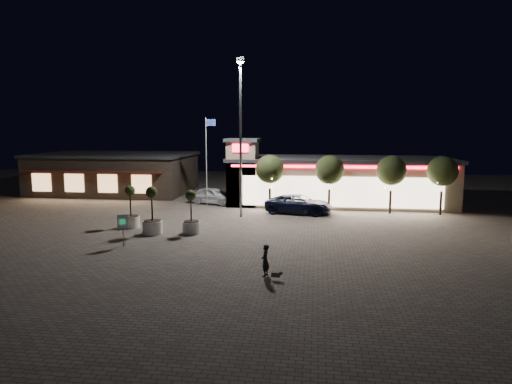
# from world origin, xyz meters

# --- Properties ---
(ground) EXTENTS (90.00, 90.00, 0.00)m
(ground) POSITION_xyz_m (0.00, 0.00, 0.00)
(ground) COLOR #696155
(ground) RESTS_ON ground
(retail_building) EXTENTS (20.40, 8.40, 6.10)m
(retail_building) POSITION_xyz_m (9.51, 15.82, 2.21)
(retail_building) COLOR gray
(retail_building) RESTS_ON ground
(restaurant_building) EXTENTS (16.40, 11.00, 4.30)m
(restaurant_building) POSITION_xyz_m (-14.00, 19.97, 2.16)
(restaurant_building) COLOR #382D23
(restaurant_building) RESTS_ON ground
(floodlight_pole) EXTENTS (0.60, 0.40, 12.38)m
(floodlight_pole) POSITION_xyz_m (2.00, 8.00, 7.02)
(floodlight_pole) COLOR gray
(floodlight_pole) RESTS_ON ground
(flagpole) EXTENTS (0.95, 0.10, 8.00)m
(flagpole) POSITION_xyz_m (-1.90, 13.00, 4.74)
(flagpole) COLOR white
(flagpole) RESTS_ON ground
(string_tree_a) EXTENTS (2.42, 2.42, 4.79)m
(string_tree_a) POSITION_xyz_m (4.00, 11.00, 3.56)
(string_tree_a) COLOR #332319
(string_tree_a) RESTS_ON ground
(string_tree_b) EXTENTS (2.42, 2.42, 4.79)m
(string_tree_b) POSITION_xyz_m (9.00, 11.00, 3.56)
(string_tree_b) COLOR #332319
(string_tree_b) RESTS_ON ground
(string_tree_c) EXTENTS (2.42, 2.42, 4.79)m
(string_tree_c) POSITION_xyz_m (14.00, 11.00, 3.56)
(string_tree_c) COLOR #332319
(string_tree_c) RESTS_ON ground
(string_tree_d) EXTENTS (2.42, 2.42, 4.79)m
(string_tree_d) POSITION_xyz_m (18.00, 11.00, 3.56)
(string_tree_d) COLOR #332319
(string_tree_d) RESTS_ON ground
(pickup_truck) EXTENTS (5.96, 3.54, 1.55)m
(pickup_truck) POSITION_xyz_m (6.55, 10.07, 0.78)
(pickup_truck) COLOR black
(pickup_truck) RESTS_ON ground
(white_sedan) EXTENTS (4.96, 3.32, 1.57)m
(white_sedan) POSITION_xyz_m (-1.57, 13.71, 0.78)
(white_sedan) COLOR silver
(white_sedan) RESTS_ON ground
(pedestrian) EXTENTS (0.47, 0.62, 1.54)m
(pedestrian) POSITION_xyz_m (5.58, -6.34, 0.77)
(pedestrian) COLOR black
(pedestrian) RESTS_ON ground
(dog) EXTENTS (0.54, 0.21, 0.29)m
(dog) POSITION_xyz_m (6.21, -6.86, 0.28)
(dog) COLOR #59514C
(dog) RESTS_ON ground
(planter_left) EXTENTS (1.23, 1.23, 3.02)m
(planter_left) POSITION_xyz_m (-5.07, 3.00, 0.93)
(planter_left) COLOR silver
(planter_left) RESTS_ON ground
(planter_mid) EXTENTS (1.30, 1.30, 3.21)m
(planter_mid) POSITION_xyz_m (-2.88, 1.38, 0.99)
(planter_mid) COLOR silver
(planter_mid) RESTS_ON ground
(planter_right) EXTENTS (1.20, 1.20, 2.95)m
(planter_right) POSITION_xyz_m (-0.36, 1.90, 0.91)
(planter_right) COLOR silver
(planter_right) RESTS_ON ground
(valet_sign) EXTENTS (0.62, 0.25, 1.94)m
(valet_sign) POSITION_xyz_m (-3.45, -2.01, 1.35)
(valet_sign) COLOR gray
(valet_sign) RESTS_ON ground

